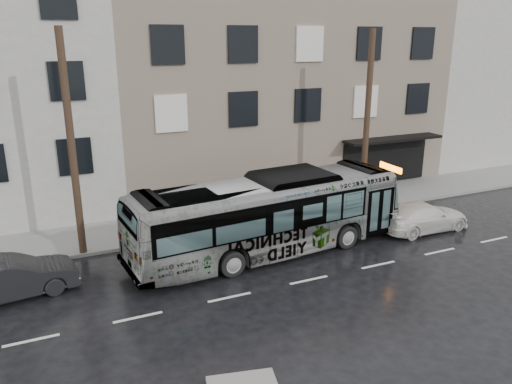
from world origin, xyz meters
The scene contains 11 objects.
ground centered at (0.00, 0.00, 0.00)m, with size 120.00×120.00×0.00m, color black.
sidewalk centered at (0.00, 4.90, 0.07)m, with size 90.00×3.60×0.15m, color gray.
building_taupe centered at (5.00, 12.70, 5.50)m, with size 20.00×12.00×11.00m, color #7B6B5F.
building_filler centered at (24.00, 12.70, 6.00)m, with size 18.00×12.00×12.00m, color beige.
utility_pole_front centered at (6.50, 3.30, 4.65)m, with size 0.30×0.30×9.00m, color #3D2C1E.
utility_pole_rear centered at (-7.50, 3.30, 4.65)m, with size 0.30×0.30×9.00m, color #3D2C1E.
sign_post centered at (7.60, 3.30, 1.35)m, with size 0.06×0.06×2.40m, color slate.
bus centered at (-0.31, 0.40, 1.67)m, with size 2.81×12.02×3.35m, color #B2B2B2.
white_sedan centered at (7.46, -0.24, 0.66)m, with size 1.86×4.57×1.33m, color silver.
dark_sedan centered at (-10.11, 0.62, 0.73)m, with size 1.55×4.43×1.46m, color black.
slush_pile centered at (-4.61, -7.02, 0.09)m, with size 1.80×0.80×0.18m, color gray.
Camera 1 is at (-8.72, -17.13, 8.74)m, focal length 35.00 mm.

